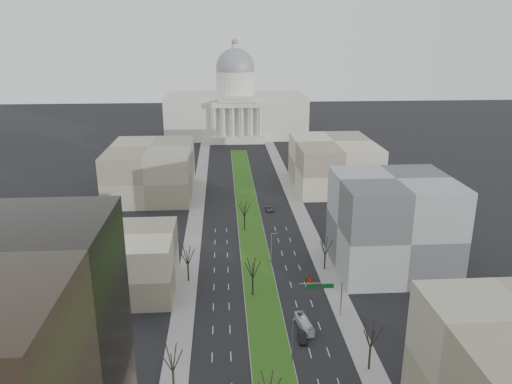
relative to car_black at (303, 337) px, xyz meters
name	(u,v)px	position (x,y,z in m)	size (l,w,h in m)	color
ground	(251,230)	(-6.73, 58.26, -0.72)	(600.00, 600.00, 0.00)	black
median	(251,231)	(-6.73, 57.25, -0.62)	(8.00, 222.03, 0.20)	#999993
sidewalk_left	(189,268)	(-24.23, 33.26, -0.65)	(5.00, 330.00, 0.15)	gray
sidewalk_right	(323,264)	(10.77, 33.26, -0.65)	(5.00, 330.00, 0.15)	gray
capitol	(236,108)	(-6.73, 207.84, 15.59)	(80.00, 46.00, 55.00)	beige
building_beige_left	(118,262)	(-39.73, 23.26, 6.28)	(26.00, 22.00, 14.00)	gray
building_grey_right	(392,224)	(27.27, 30.26, 11.28)	(28.00, 26.00, 24.00)	#585A5C
building_far_left	(151,170)	(-41.73, 98.26, 8.28)	(30.00, 40.00, 18.00)	gray
building_far_right	(333,164)	(28.27, 103.26, 8.28)	(30.00, 40.00, 18.00)	gray
tree_left_mid	(172,358)	(-23.93, -13.74, 6.28)	(5.40, 5.40, 9.72)	black
tree_left_far	(187,256)	(-23.93, 26.26, 6.12)	(5.28, 5.28, 9.50)	black
tree_right_mid	(371,335)	(10.47, -9.74, 6.44)	(5.52, 5.52, 9.94)	black
tree_right_far	(325,246)	(10.47, 30.26, 5.81)	(5.04, 5.04, 9.07)	black
tree_median_b	(253,268)	(-8.73, 18.26, 6.28)	(5.40, 5.40, 9.72)	black
tree_median_c	(244,209)	(-8.73, 58.26, 6.28)	(5.40, 5.40, 9.72)	black
streetlamp_median_b	(293,340)	(-2.97, -6.74, 4.09)	(1.90, 0.20, 9.16)	gray
streetlamp_median_c	(271,249)	(-2.97, 33.26, 4.09)	(1.90, 0.20, 9.16)	gray
mast_arm_signs	(329,291)	(6.76, 8.28, 5.39)	(9.12, 0.24, 8.09)	gray
car_black	(303,337)	(0.00, 0.00, 0.00)	(1.52, 4.37, 1.44)	black
car_red	(310,282)	(5.34, 22.80, -0.07)	(1.83, 4.51, 1.31)	maroon
car_grey_far	(269,209)	(0.43, 75.62, -0.04)	(2.24, 4.87, 1.35)	#52545A
box_van	(304,324)	(1.00, 3.94, 0.37)	(1.83, 7.82, 2.18)	white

